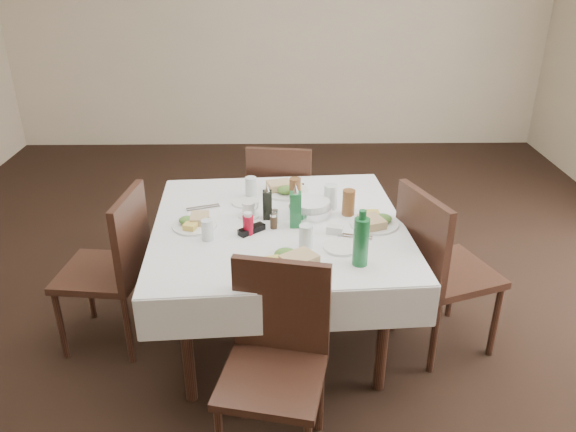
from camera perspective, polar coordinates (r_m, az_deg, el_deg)
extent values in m
plane|color=black|center=(3.63, -0.98, -10.48)|extent=(7.00, 7.00, 0.00)
cube|color=beige|center=(6.47, -1.10, 19.20)|extent=(6.00, 0.04, 2.80)
cylinder|color=black|center=(2.91, -10.24, -12.63)|extent=(0.06, 0.06, 0.72)
cylinder|color=black|center=(3.74, -9.04, -3.11)|extent=(0.06, 0.06, 0.72)
cylinder|color=black|center=(2.97, 9.64, -11.66)|extent=(0.06, 0.06, 0.72)
cylinder|color=black|center=(3.79, 6.16, -2.53)|extent=(0.06, 0.06, 0.72)
cube|color=black|center=(3.12, -0.91, -1.19)|extent=(1.32, 1.32, 0.03)
cube|color=silver|center=(3.11, -0.91, -0.84)|extent=(1.46, 1.46, 0.01)
cube|color=silver|center=(3.77, -1.61, 2.33)|extent=(1.37, 0.10, 0.22)
cube|color=silver|center=(2.58, 0.15, -9.88)|extent=(1.37, 0.10, 0.22)
cube|color=silver|center=(3.27, 11.17, -2.11)|extent=(0.10, 1.37, 0.22)
cube|color=silver|center=(3.19, -13.27, -3.04)|extent=(0.10, 1.37, 0.22)
cube|color=black|center=(4.11, -0.56, 1.43)|extent=(0.50, 0.50, 0.04)
cube|color=black|center=(3.84, -0.95, 3.47)|extent=(0.44, 0.10, 0.48)
cylinder|color=black|center=(4.36, 2.24, -0.36)|extent=(0.04, 0.04, 0.45)
cylinder|color=black|center=(4.03, 1.80, -2.74)|extent=(0.04, 0.04, 0.45)
cylinder|color=black|center=(4.40, -2.69, -0.10)|extent=(0.04, 0.04, 0.45)
cylinder|color=black|center=(4.07, -3.54, -2.43)|extent=(0.04, 0.04, 0.45)
cube|color=black|center=(2.54, -1.62, -16.23)|extent=(0.52, 0.52, 0.04)
cube|color=black|center=(2.54, -0.68, -9.24)|extent=(0.44, 0.13, 0.48)
cylinder|color=black|center=(2.86, -4.56, -16.52)|extent=(0.04, 0.04, 0.45)
cylinder|color=black|center=(2.81, 3.31, -17.57)|extent=(0.04, 0.04, 0.45)
cube|color=black|center=(3.31, 16.04, -5.55)|extent=(0.60, 0.60, 0.04)
cube|color=black|center=(3.08, 13.39, -2.29)|extent=(0.20, 0.46, 0.51)
cylinder|color=black|center=(3.43, 20.32, -9.88)|extent=(0.04, 0.04, 0.48)
cylinder|color=black|center=(3.21, 14.63, -11.71)|extent=(0.04, 0.04, 0.48)
cylinder|color=black|center=(3.68, 16.35, -6.59)|extent=(0.04, 0.04, 0.48)
cylinder|color=black|center=(3.48, 10.88, -8.02)|extent=(0.04, 0.04, 0.48)
cube|color=black|center=(3.40, -18.41, -5.48)|extent=(0.50, 0.50, 0.04)
cube|color=black|center=(3.20, -15.65, -1.99)|extent=(0.09, 0.45, 0.49)
cylinder|color=black|center=(3.74, -19.56, -6.74)|extent=(0.04, 0.04, 0.46)
cylinder|color=black|center=(3.60, -13.86, -7.27)|extent=(0.04, 0.04, 0.46)
cylinder|color=black|center=(3.45, -22.11, -10.14)|extent=(0.04, 0.04, 0.46)
cylinder|color=black|center=(3.30, -15.97, -10.91)|extent=(0.04, 0.04, 0.46)
cylinder|color=white|center=(3.49, -0.21, 2.52)|extent=(0.28, 0.28, 0.01)
cube|color=tan|center=(3.50, -0.87, 3.12)|extent=(0.17, 0.15, 0.05)
cube|color=gold|center=(3.48, 0.64, 2.89)|extent=(0.10, 0.08, 0.04)
ellipsoid|color=#3A7029|center=(3.44, -0.24, 2.68)|extent=(0.10, 0.09, 0.05)
cylinder|color=white|center=(2.69, 0.08, -5.03)|extent=(0.30, 0.30, 0.02)
cube|color=tan|center=(2.67, 1.15, -4.51)|extent=(0.20, 0.19, 0.05)
cube|color=gold|center=(2.66, -1.08, -4.71)|extent=(0.12, 0.10, 0.04)
ellipsoid|color=#3A7029|center=(2.72, -0.24, -3.91)|extent=(0.11, 0.10, 0.05)
cylinder|color=white|center=(3.12, 8.74, -0.74)|extent=(0.27, 0.27, 0.01)
cube|color=tan|center=(3.07, 8.53, -0.59)|extent=(0.15, 0.17, 0.05)
cube|color=gold|center=(3.16, 8.63, 0.06)|extent=(0.07, 0.09, 0.04)
ellipsoid|color=#3A7029|center=(3.12, 9.60, -0.25)|extent=(0.10, 0.09, 0.05)
cylinder|color=white|center=(3.11, -9.48, -0.95)|extent=(0.24, 0.24, 0.01)
cube|color=tan|center=(3.12, -8.96, -0.26)|extent=(0.11, 0.13, 0.04)
cube|color=gold|center=(3.06, -9.84, -0.95)|extent=(0.08, 0.10, 0.03)
ellipsoid|color=#3A7029|center=(3.11, -10.21, -0.42)|extent=(0.09, 0.08, 0.04)
cylinder|color=white|center=(3.35, -4.36, 1.40)|extent=(0.16, 0.16, 0.01)
cylinder|color=white|center=(2.86, 5.43, -3.17)|extent=(0.18, 0.18, 0.01)
cylinder|color=silver|center=(3.41, -3.78, 2.93)|extent=(0.07, 0.07, 0.13)
cylinder|color=silver|center=(2.83, 1.83, -2.14)|extent=(0.07, 0.07, 0.13)
cylinder|color=silver|center=(3.26, 4.35, 1.97)|extent=(0.08, 0.08, 0.14)
cylinder|color=silver|center=(2.94, -8.21, -1.41)|extent=(0.06, 0.06, 0.11)
cylinder|color=brown|center=(3.35, 0.72, 2.70)|extent=(0.07, 0.07, 0.14)
cylinder|color=brown|center=(3.19, 6.17, 1.37)|extent=(0.07, 0.07, 0.15)
cylinder|color=silver|center=(3.21, 2.26, 0.62)|extent=(0.25, 0.25, 0.05)
cylinder|color=silver|center=(3.20, 2.27, 1.18)|extent=(0.22, 0.22, 0.05)
cube|color=black|center=(3.13, -2.10, 1.12)|extent=(0.05, 0.05, 0.17)
cone|color=silver|center=(3.08, -2.13, 2.91)|extent=(0.03, 0.03, 0.05)
cube|color=#1B6733|center=(3.03, 0.76, 0.64)|extent=(0.06, 0.06, 0.20)
cone|color=silver|center=(2.98, 0.78, 2.85)|extent=(0.03, 0.03, 0.06)
cylinder|color=#AF061F|center=(2.98, -4.08, -0.91)|extent=(0.06, 0.06, 0.10)
cylinder|color=white|center=(2.95, -4.11, 0.16)|extent=(0.04, 0.04, 0.02)
cylinder|color=white|center=(3.09, -1.33, -0.15)|extent=(0.03, 0.03, 0.07)
cylinder|color=silver|center=(3.08, -1.34, 0.51)|extent=(0.03, 0.03, 0.01)
cylinder|color=#43301F|center=(3.04, -1.47, -0.63)|extent=(0.04, 0.04, 0.07)
cylinder|color=silver|center=(3.02, -1.48, 0.09)|extent=(0.04, 0.04, 0.01)
cylinder|color=white|center=(3.19, -4.02, 0.04)|extent=(0.12, 0.12, 0.01)
cylinder|color=white|center=(3.17, -4.04, 0.76)|extent=(0.07, 0.07, 0.08)
cylinder|color=black|center=(3.16, -4.06, 1.21)|extent=(0.06, 0.06, 0.01)
torus|color=white|center=(3.20, -3.38, 0.99)|extent=(0.05, 0.04, 0.05)
cube|color=black|center=(3.01, -3.72, -1.39)|extent=(0.15, 0.14, 0.03)
cylinder|color=#1B6733|center=(2.68, 7.42, -2.63)|extent=(0.07, 0.07, 0.24)
cylinder|color=#1B6733|center=(2.62, 7.59, 0.12)|extent=(0.04, 0.04, 0.04)
cube|color=white|center=(3.00, 4.78, -1.41)|extent=(0.10, 0.07, 0.04)
cube|color=pink|center=(2.99, 4.79, -1.29)|extent=(0.07, 0.05, 0.02)
cube|color=silver|center=(3.54, 1.13, 2.80)|extent=(0.02, 0.16, 0.01)
cube|color=silver|center=(3.54, 1.54, 2.80)|extent=(0.02, 0.16, 0.01)
cube|color=silver|center=(2.69, -3.57, -5.27)|extent=(0.04, 0.20, 0.01)
cube|color=silver|center=(2.68, -4.24, -5.31)|extent=(0.04, 0.20, 0.01)
cube|color=silver|center=(2.96, 6.79, -2.24)|extent=(0.18, 0.06, 0.01)
cube|color=silver|center=(2.99, 6.85, -1.99)|extent=(0.18, 0.06, 0.01)
cube|color=silver|center=(3.33, -8.66, 0.93)|extent=(0.19, 0.08, 0.01)
cube|color=silver|center=(3.30, -8.55, 0.72)|extent=(0.19, 0.08, 0.01)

